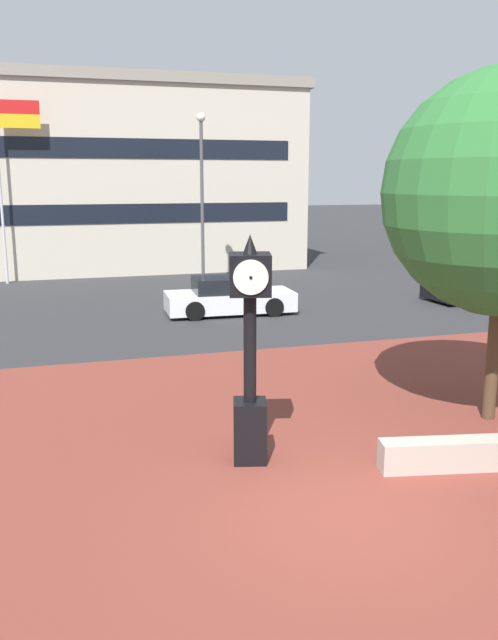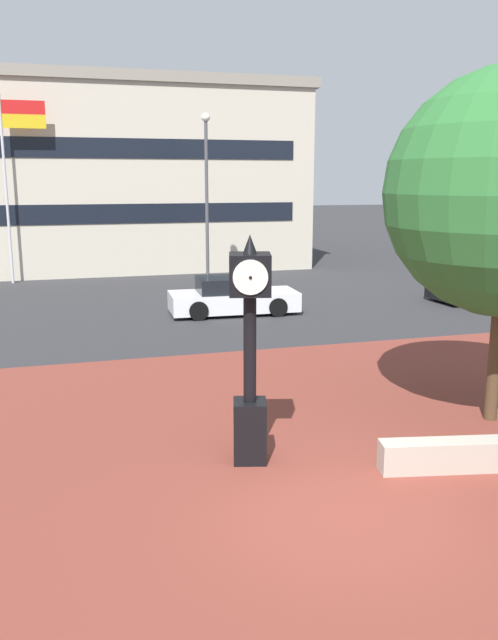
{
  "view_description": "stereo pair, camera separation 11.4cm",
  "coord_description": "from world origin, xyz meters",
  "px_view_note": "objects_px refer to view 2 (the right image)",
  "views": [
    {
      "loc": [
        -3.7,
        -7.69,
        4.56
      ],
      "look_at": [
        -0.78,
        2.09,
        2.35
      ],
      "focal_mm": 36.69,
      "sensor_mm": 36.0,
      "label": 1
    },
    {
      "loc": [
        -3.59,
        -7.72,
        4.56
      ],
      "look_at": [
        -0.78,
        2.09,
        2.35
      ],
      "focal_mm": 36.69,
      "sensor_mm": 36.0,
      "label": 2
    }
  ],
  "objects_px": {
    "street_clock": "(250,353)",
    "civic_building": "(79,176)",
    "car_street_far": "(486,286)",
    "street_lamp_post": "(207,184)",
    "flagpole_primary": "(11,168)",
    "car_street_mid": "(232,297)"
  },
  "relations": [
    {
      "from": "street_clock",
      "to": "civic_building",
      "type": "relative_size",
      "value": 0.16
    },
    {
      "from": "car_street_far",
      "to": "street_clock",
      "type": "bearing_deg",
      "value": -51.26
    },
    {
      "from": "car_street_far",
      "to": "street_lamp_post",
      "type": "height_order",
      "value": "street_lamp_post"
    },
    {
      "from": "flagpole_primary",
      "to": "civic_building",
      "type": "bearing_deg",
      "value": 69.44
    },
    {
      "from": "civic_building",
      "to": "street_lamp_post",
      "type": "height_order",
      "value": "civic_building"
    },
    {
      "from": "street_lamp_post",
      "to": "flagpole_primary",
      "type": "bearing_deg",
      "value": 155.22
    },
    {
      "from": "street_clock",
      "to": "car_street_far",
      "type": "relative_size",
      "value": 0.84
    },
    {
      "from": "car_street_mid",
      "to": "civic_building",
      "type": "bearing_deg",
      "value": -163.02
    },
    {
      "from": "civic_building",
      "to": "street_clock",
      "type": "bearing_deg",
      "value": -86.69
    },
    {
      "from": "street_lamp_post",
      "to": "car_street_far",
      "type": "bearing_deg",
      "value": -31.37
    },
    {
      "from": "car_street_mid",
      "to": "street_lamp_post",
      "type": "distance_m",
      "value": 6.75
    },
    {
      "from": "street_clock",
      "to": "flagpole_primary",
      "type": "bearing_deg",
      "value": 117.27
    },
    {
      "from": "civic_building",
      "to": "street_lamp_post",
      "type": "relative_size",
      "value": 3.19
    },
    {
      "from": "car_street_mid",
      "to": "street_lamp_post",
      "type": "height_order",
      "value": "street_lamp_post"
    },
    {
      "from": "car_street_far",
      "to": "civic_building",
      "type": "bearing_deg",
      "value": -144.1
    },
    {
      "from": "car_street_far",
      "to": "flagpole_primary",
      "type": "height_order",
      "value": "flagpole_primary"
    },
    {
      "from": "street_clock",
      "to": "car_street_far",
      "type": "xyz_separation_m",
      "value": [
        12.68,
        11.47,
        -1.27
      ]
    },
    {
      "from": "car_street_mid",
      "to": "car_street_far",
      "type": "xyz_separation_m",
      "value": [
        9.95,
        -0.26,
        0.0
      ]
    },
    {
      "from": "car_street_mid",
      "to": "flagpole_primary",
      "type": "xyz_separation_m",
      "value": [
        -7.44,
        9.19,
        4.44
      ]
    },
    {
      "from": "car_street_mid",
      "to": "car_street_far",
      "type": "bearing_deg",
      "value": 91.23
    },
    {
      "from": "car_street_mid",
      "to": "street_lamp_post",
      "type": "bearing_deg",
      "value": 178.85
    },
    {
      "from": "car_street_far",
      "to": "street_lamp_post",
      "type": "distance_m",
      "value": 11.83
    }
  ]
}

